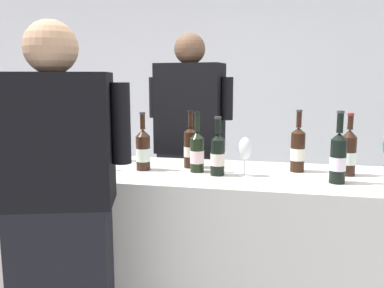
# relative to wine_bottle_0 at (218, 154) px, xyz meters

# --- Properties ---
(wall_back) EXTENTS (8.00, 0.10, 2.80)m
(wall_back) POSITION_rel_wine_bottle_0_xyz_m (-0.11, 2.66, 0.38)
(wall_back) COLOR white
(wall_back) RESTS_ON ground_plane
(counter) EXTENTS (2.26, 0.67, 0.90)m
(counter) POSITION_rel_wine_bottle_0_xyz_m (-0.11, 0.06, -0.56)
(counter) COLOR beige
(counter) RESTS_ON ground_plane
(wine_bottle_0) EXTENTS (0.07, 0.07, 0.31)m
(wine_bottle_0) POSITION_rel_wine_bottle_0_xyz_m (0.00, 0.00, 0.00)
(wine_bottle_0) COLOR black
(wine_bottle_0) RESTS_ON counter
(wine_bottle_1) EXTENTS (0.08, 0.08, 0.33)m
(wine_bottle_1) POSITION_rel_wine_bottle_0_xyz_m (-0.12, 0.05, -0.00)
(wine_bottle_1) COLOR black
(wine_bottle_1) RESTS_ON counter
(wine_bottle_2) EXTENTS (0.09, 0.09, 0.34)m
(wine_bottle_2) POSITION_rel_wine_bottle_0_xyz_m (-0.75, -0.03, 0.01)
(wine_bottle_2) COLOR black
(wine_bottle_2) RESTS_ON counter
(wine_bottle_3) EXTENTS (0.08, 0.08, 0.35)m
(wine_bottle_3) POSITION_rel_wine_bottle_0_xyz_m (0.59, -0.04, 0.01)
(wine_bottle_3) COLOR black
(wine_bottle_3) RESTS_ON counter
(wine_bottle_4) EXTENTS (0.08, 0.08, 0.34)m
(wine_bottle_4) POSITION_rel_wine_bottle_0_xyz_m (0.41, 0.17, 0.01)
(wine_bottle_4) COLOR black
(wine_bottle_4) RESTS_ON counter
(wine_bottle_5) EXTENTS (0.07, 0.07, 0.34)m
(wine_bottle_5) POSITION_rel_wine_bottle_0_xyz_m (-1.07, -0.10, 0.02)
(wine_bottle_5) COLOR black
(wine_bottle_5) RESTS_ON counter
(wine_bottle_6) EXTENTS (0.08, 0.08, 0.34)m
(wine_bottle_6) POSITION_rel_wine_bottle_0_xyz_m (-0.67, 0.24, 0.00)
(wine_bottle_6) COLOR black
(wine_bottle_6) RESTS_ON counter
(wine_bottle_7) EXTENTS (0.08, 0.08, 0.32)m
(wine_bottle_7) POSITION_rel_wine_bottle_0_xyz_m (-0.42, 0.04, 0.00)
(wine_bottle_7) COLOR black
(wine_bottle_7) RESTS_ON counter
(wine_bottle_8) EXTENTS (0.08, 0.08, 0.32)m
(wine_bottle_8) POSITION_rel_wine_bottle_0_xyz_m (-0.18, 0.16, 0.01)
(wine_bottle_8) COLOR black
(wine_bottle_8) RESTS_ON counter
(wine_bottle_9) EXTENTS (0.08, 0.08, 0.33)m
(wine_bottle_9) POSITION_rel_wine_bottle_0_xyz_m (0.67, 0.14, 0.01)
(wine_bottle_9) COLOR black
(wine_bottle_9) RESTS_ON counter
(wine_glass) EXTENTS (0.07, 0.07, 0.20)m
(wine_glass) POSITION_rel_wine_bottle_0_xyz_m (0.14, 0.01, 0.02)
(wine_glass) COLOR silver
(wine_glass) RESTS_ON counter
(ice_bucket) EXTENTS (0.23, 0.23, 0.23)m
(ice_bucket) POSITION_rel_wine_bottle_0_xyz_m (-0.95, 0.14, 0.01)
(ice_bucket) COLOR silver
(ice_bucket) RESTS_ON counter
(person_server) EXTENTS (0.62, 0.30, 1.71)m
(person_server) POSITION_rel_wine_bottle_0_xyz_m (-0.30, 0.73, -0.18)
(person_server) COLOR black
(person_server) RESTS_ON ground_plane
(person_guest) EXTENTS (0.60, 0.36, 1.64)m
(person_guest) POSITION_rel_wine_bottle_0_xyz_m (-0.60, -0.55, -0.22)
(person_guest) COLOR black
(person_guest) RESTS_ON ground_plane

